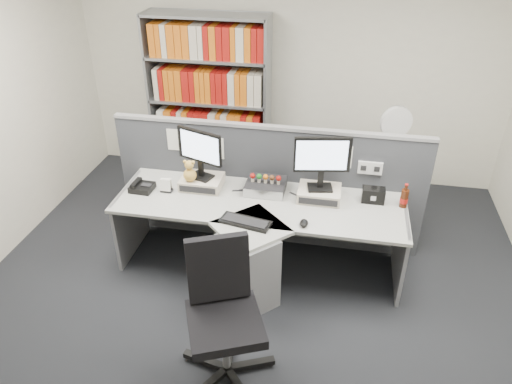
% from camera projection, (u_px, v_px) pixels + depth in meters
% --- Properties ---
extents(ground, '(5.50, 5.50, 0.00)m').
position_uv_depth(ground, '(241.00, 326.00, 4.01)').
color(ground, '#23252A').
rests_on(ground, ground).
extents(room_shell, '(5.04, 5.54, 2.72)m').
position_uv_depth(room_shell, '(237.00, 127.00, 3.08)').
color(room_shell, silver).
rests_on(room_shell, ground).
extents(partition, '(3.00, 0.08, 1.27)m').
position_uv_depth(partition, '(268.00, 185.00, 4.72)').
color(partition, '#3E4047').
rests_on(partition, ground).
extents(desk, '(2.60, 1.20, 0.72)m').
position_uv_depth(desk, '(255.00, 240.00, 4.27)').
color(desk, '#ABACA6').
rests_on(desk, ground).
extents(monitor_riser_left, '(0.38, 0.31, 0.10)m').
position_uv_depth(monitor_riser_left, '(202.00, 182.00, 4.52)').
color(monitor_riser_left, beige).
rests_on(monitor_riser_left, desk).
extents(monitor_riser_right, '(0.38, 0.31, 0.10)m').
position_uv_depth(monitor_riser_right, '(319.00, 193.00, 4.35)').
color(monitor_riser_right, beige).
rests_on(monitor_riser_right, desk).
extents(monitor_left, '(0.44, 0.21, 0.47)m').
position_uv_depth(monitor_left, '(200.00, 150.00, 4.35)').
color(monitor_left, black).
rests_on(monitor_left, monitor_riser_left).
extents(monitor_right, '(0.49, 0.19, 0.50)m').
position_uv_depth(monitor_right, '(322.00, 159.00, 4.17)').
color(monitor_right, black).
rests_on(monitor_right, monitor_riser_right).
extents(desktop_pc, '(0.36, 0.32, 0.10)m').
position_uv_depth(desktop_pc, '(266.00, 186.00, 4.46)').
color(desktop_pc, black).
rests_on(desktop_pc, desk).
extents(figurines, '(0.29, 0.05, 0.09)m').
position_uv_depth(figurines, '(266.00, 178.00, 4.40)').
color(figurines, beige).
rests_on(figurines, desktop_pc).
extents(keyboard, '(0.45, 0.24, 0.03)m').
position_uv_depth(keyboard, '(245.00, 222.00, 4.02)').
color(keyboard, black).
rests_on(keyboard, desk).
extents(mouse, '(0.07, 0.11, 0.04)m').
position_uv_depth(mouse, '(304.00, 223.00, 4.00)').
color(mouse, black).
rests_on(mouse, desk).
extents(desk_phone, '(0.21, 0.19, 0.09)m').
position_uv_depth(desk_phone, '(142.00, 187.00, 4.48)').
color(desk_phone, black).
rests_on(desk_phone, desk).
extents(desk_calendar, '(0.11, 0.08, 0.13)m').
position_uv_depth(desk_calendar, '(166.00, 186.00, 4.45)').
color(desk_calendar, black).
rests_on(desk_calendar, desk).
extents(plush_toy, '(0.12, 0.12, 0.21)m').
position_uv_depth(plush_toy, '(190.00, 172.00, 4.40)').
color(plush_toy, gold).
rests_on(plush_toy, monitor_riser_left).
extents(speaker, '(0.20, 0.11, 0.13)m').
position_uv_depth(speaker, '(373.00, 195.00, 4.29)').
color(speaker, black).
rests_on(speaker, desk).
extents(cola_bottle, '(0.07, 0.07, 0.23)m').
position_uv_depth(cola_bottle, '(404.00, 198.00, 4.21)').
color(cola_bottle, '#3F190A').
rests_on(cola_bottle, desk).
extents(shelving_unit, '(1.41, 0.40, 2.00)m').
position_uv_depth(shelving_unit, '(210.00, 104.00, 5.70)').
color(shelving_unit, gray).
rests_on(shelving_unit, ground).
extents(filing_cabinet, '(0.45, 0.61, 0.70)m').
position_uv_depth(filing_cabinet, '(386.00, 185.00, 5.31)').
color(filing_cabinet, gray).
rests_on(filing_cabinet, ground).
extents(desk_fan, '(0.33, 0.20, 0.56)m').
position_uv_depth(desk_fan, '(395.00, 126.00, 4.95)').
color(desk_fan, white).
rests_on(desk_fan, filing_cabinet).
extents(office_chair, '(0.70, 0.70, 1.06)m').
position_uv_depth(office_chair, '(223.00, 310.00, 3.39)').
color(office_chair, silver).
rests_on(office_chair, ground).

